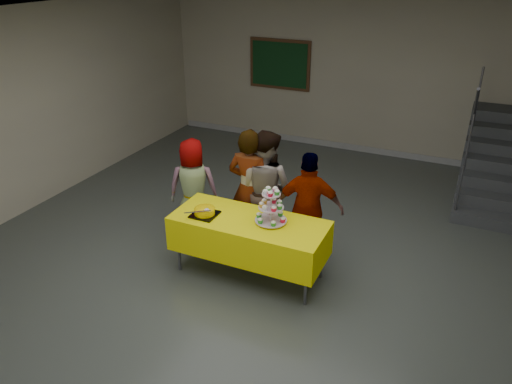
# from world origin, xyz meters

# --- Properties ---
(room_shell) EXTENTS (10.00, 10.04, 3.02)m
(room_shell) POSITION_xyz_m (0.00, 0.02, 2.13)
(room_shell) COLOR #4C514C
(room_shell) RESTS_ON ground
(bake_table) EXTENTS (1.88, 0.78, 0.77)m
(bake_table) POSITION_xyz_m (-0.11, 0.18, 0.56)
(bake_table) COLOR #595960
(bake_table) RESTS_ON ground
(cupcake_stand) EXTENTS (0.38, 0.38, 0.44)m
(cupcake_stand) POSITION_xyz_m (0.16, 0.22, 0.96)
(cupcake_stand) COLOR silver
(cupcake_stand) RESTS_ON bake_table
(bear_cake) EXTENTS (0.32, 0.36, 0.12)m
(bear_cake) POSITION_xyz_m (-0.64, 0.06, 0.83)
(bear_cake) COLOR black
(bear_cake) RESTS_ON bake_table
(schoolchild_a) EXTENTS (0.80, 0.69, 1.39)m
(schoolchild_a) POSITION_xyz_m (-1.27, 0.82, 0.70)
(schoolchild_a) COLOR slate
(schoolchild_a) RESTS_ON ground
(schoolchild_b) EXTENTS (0.62, 0.41, 1.66)m
(schoolchild_b) POSITION_xyz_m (-0.41, 0.83, 0.83)
(schoolchild_b) COLOR slate
(schoolchild_b) RESTS_ON ground
(schoolchild_c) EXTENTS (0.87, 0.72, 1.63)m
(schoolchild_c) POSITION_xyz_m (-0.24, 0.95, 0.82)
(schoolchild_c) COLOR slate
(schoolchild_c) RESTS_ON ground
(schoolchild_d) EXTENTS (0.94, 0.56, 1.49)m
(schoolchild_d) POSITION_xyz_m (0.44, 0.78, 0.75)
(schoolchild_d) COLOR slate
(schoolchild_d) RESTS_ON ground
(staircase) EXTENTS (1.30, 2.40, 2.04)m
(staircase) POSITION_xyz_m (2.70, 4.13, 0.49)
(staircase) COLOR #424447
(staircase) RESTS_ON ground
(noticeboard) EXTENTS (1.30, 0.05, 1.00)m
(noticeboard) POSITION_xyz_m (-1.69, 4.96, 1.60)
(noticeboard) COLOR #472B16
(noticeboard) RESTS_ON ground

